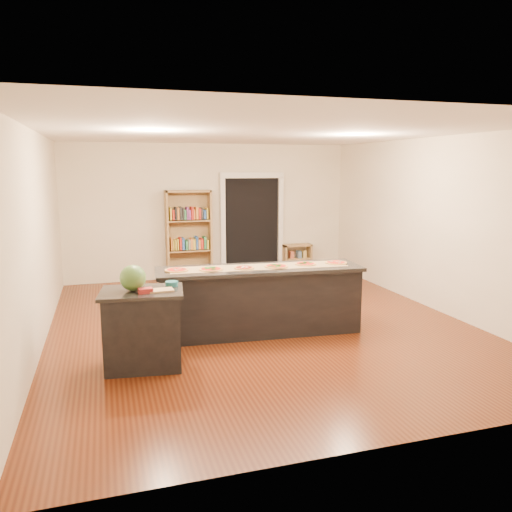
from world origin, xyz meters
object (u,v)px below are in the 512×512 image
object	(u,v)px
bookshelf	(189,236)
watermelon	(133,278)
side_counter	(143,329)
waste_bin	(212,272)
low_shelf	(297,258)
kitchen_island	(260,300)

from	to	relation	value
bookshelf	watermelon	xyz separation A→B (m)	(-1.37, -4.42, 0.14)
side_counter	watermelon	size ratio (longest dim) A/B	3.13
waste_bin	watermelon	bearing A→B (deg)	-113.00
watermelon	low_shelf	bearing A→B (deg)	49.71
waste_bin	watermelon	size ratio (longest dim) A/B	1.10
kitchen_island	bookshelf	xyz separation A→B (m)	(-0.39, 3.65, 0.45)
kitchen_island	side_counter	size ratio (longest dim) A/B	3.07
bookshelf	low_shelf	distance (m)	2.48
low_shelf	side_counter	bearing A→B (deg)	-129.49
low_shelf	kitchen_island	bearing A→B (deg)	-118.75
side_counter	kitchen_island	bearing A→B (deg)	32.75
bookshelf	low_shelf	world-z (taller)	bookshelf
low_shelf	bookshelf	bearing A→B (deg)	-179.32
kitchen_island	waste_bin	bearing A→B (deg)	93.29
low_shelf	watermelon	distance (m)	5.88
kitchen_island	side_counter	distance (m)	1.84
kitchen_island	bookshelf	world-z (taller)	bookshelf
kitchen_island	watermelon	size ratio (longest dim) A/B	9.61
side_counter	low_shelf	size ratio (longest dim) A/B	1.46
bookshelf	waste_bin	distance (m)	0.90
kitchen_island	waste_bin	xyz separation A→B (m)	(0.05, 3.49, -0.31)
waste_bin	watermelon	xyz separation A→B (m)	(-1.81, -4.26, 0.91)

